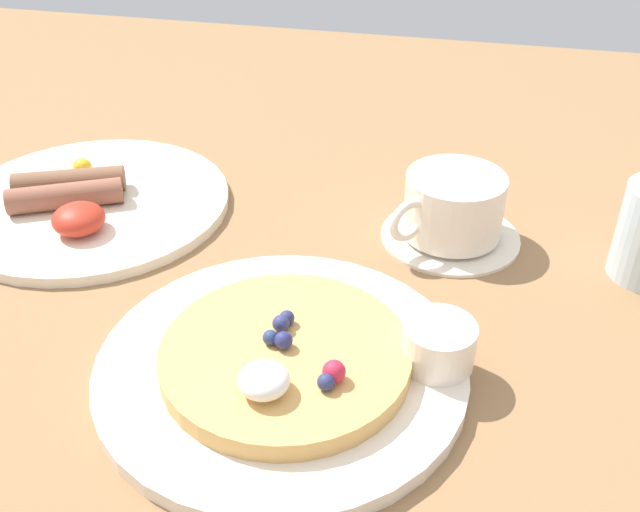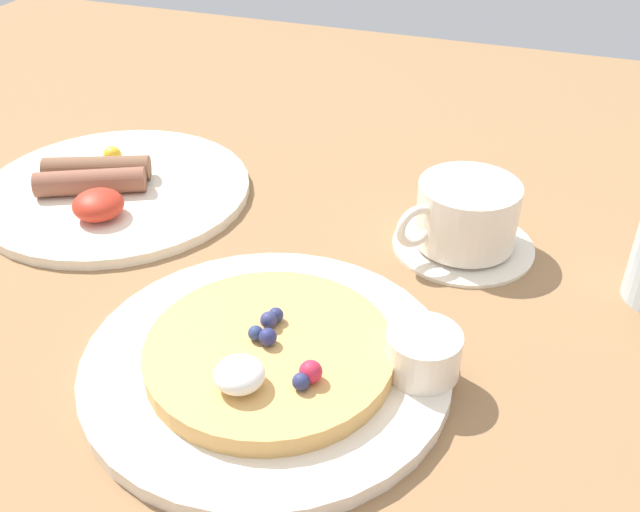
% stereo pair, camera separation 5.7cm
% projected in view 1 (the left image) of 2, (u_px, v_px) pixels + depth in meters
% --- Properties ---
extents(ground_plane, '(1.58, 1.42, 0.03)m').
position_uv_depth(ground_plane, '(268.00, 310.00, 0.62)').
color(ground_plane, olive).
extents(pancake_plate, '(0.27, 0.27, 0.01)m').
position_uv_depth(pancake_plate, '(282.00, 366.00, 0.53)').
color(pancake_plate, white).
rests_on(pancake_plate, ground_plane).
extents(pancake_with_berries, '(0.18, 0.18, 0.04)m').
position_uv_depth(pancake_with_berries, '(285.00, 357.00, 0.51)').
color(pancake_with_berries, tan).
rests_on(pancake_with_berries, pancake_plate).
extents(syrup_ramekin, '(0.05, 0.05, 0.03)m').
position_uv_depth(syrup_ramekin, '(438.00, 344.00, 0.51)').
color(syrup_ramekin, white).
rests_on(syrup_ramekin, pancake_plate).
extents(breakfast_plate, '(0.27, 0.27, 0.01)m').
position_uv_depth(breakfast_plate, '(92.00, 203.00, 0.72)').
color(breakfast_plate, '#F7EACF').
rests_on(breakfast_plate, ground_plane).
extents(fried_breakfast, '(0.12, 0.15, 0.03)m').
position_uv_depth(fried_breakfast, '(72.00, 194.00, 0.71)').
color(fried_breakfast, brown).
rests_on(fried_breakfast, breakfast_plate).
extents(coffee_saucer, '(0.13, 0.13, 0.01)m').
position_uv_depth(coffee_saucer, '(450.00, 235.00, 0.68)').
color(coffee_saucer, '#F2E6CE').
rests_on(coffee_saucer, ground_plane).
extents(coffee_cup, '(0.10, 0.10, 0.06)m').
position_uv_depth(coffee_cup, '(453.00, 204.00, 0.66)').
color(coffee_cup, white).
rests_on(coffee_cup, coffee_saucer).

